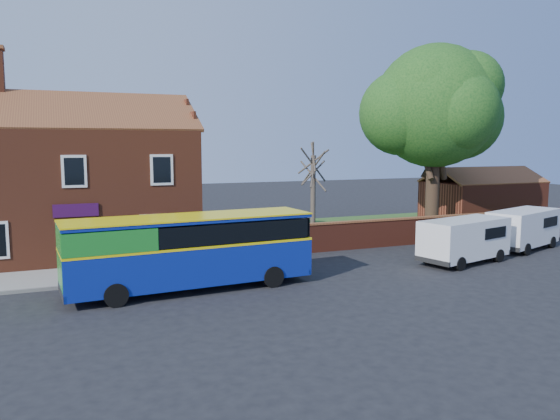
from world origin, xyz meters
name	(u,v)px	position (x,y,z in m)	size (l,w,h in m)	color
ground	(276,294)	(0.00, 0.00, 0.00)	(120.00, 120.00, 0.00)	black
pavement	(80,276)	(-7.00, 5.75, 0.06)	(18.00, 3.50, 0.12)	gray
kerb	(82,286)	(-7.00, 4.00, 0.07)	(18.00, 0.15, 0.14)	slate
grass_strip	(380,228)	(13.00, 13.00, 0.02)	(26.00, 12.00, 0.04)	#426B28
shop_building	(72,190)	(-7.02, 11.50, 3.41)	(12.30, 8.13, 10.50)	brown
boundary_wall	(435,229)	(13.00, 7.00, 0.81)	(22.00, 0.38, 1.60)	maroon
outbuilding	(482,200)	(22.00, 13.00, 1.61)	(8.20, 5.06, 4.17)	maroon
bus	(183,249)	(-3.22, 1.96, 1.70)	(9.98, 3.16, 3.00)	#0D2496
van_near	(464,239)	(10.74, 1.81, 1.22)	(5.28, 3.13, 2.17)	white
van_far	(523,227)	(16.24, 3.41, 1.23)	(5.37, 3.53, 2.19)	white
large_tree	(434,110)	(15.39, 10.51, 8.04)	(10.07, 7.97, 12.29)	black
bare_tree	(313,194)	(6.16, 9.54, 2.91)	(2.13, 2.53, 5.67)	#4C4238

